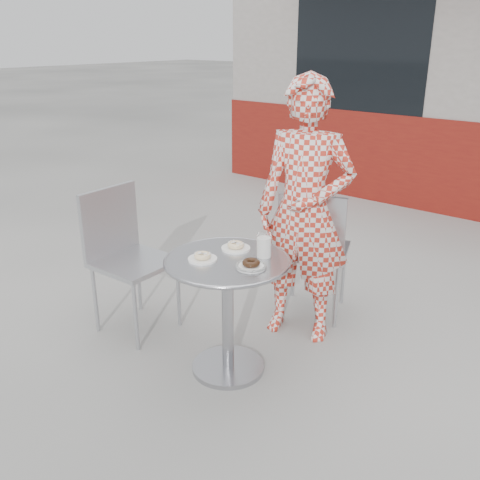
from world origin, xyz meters
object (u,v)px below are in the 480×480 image
Objects in this scene: bistro_table at (228,287)px; chair_left at (135,288)px; milk_cup at (264,246)px; chair_far at (313,275)px; plate_far at (236,246)px; plate_near at (203,257)px; seated_person at (305,212)px; plate_checker at (251,265)px.

chair_left is at bearing -178.53° from bistro_table.
chair_far is at bearing 99.92° from milk_cup.
plate_far is at bearing -80.18° from chair_left.
plate_near is at bearing -132.82° from milk_cup.
chair_left reaches higher than plate_far.
chair_left is at bearing 173.85° from plate_near.
plate_near reaches higher than bistro_table.
bistro_table is at bearing -131.26° from milk_cup.
chair_left is at bearing -169.35° from milk_cup.
chair_left is (-0.77, -0.02, -0.24)m from bistro_table.
chair_left is 0.84m from plate_far.
seated_person is at bearing 75.15° from plate_far.
seated_person reaches higher than chair_far.
chair_left reaches higher than bistro_table.
bistro_table is 0.77× the size of chair_far.
chair_left is at bearing -159.40° from seated_person.
chair_far reaches higher than milk_cup.
milk_cup is at bearing 48.74° from bistro_table.
chair_left is 1.02m from plate_checker.
seated_person is at bearing -55.04° from chair_left.
seated_person is 10.39× the size of plate_near.
bistro_table is 0.93m from chair_far.
plate_near is at bearing 62.55° from chair_far.
chair_far is 0.89m from milk_cup.
milk_cup is (0.19, 0.01, 0.04)m from plate_far.
chair_left is at bearing 27.88° from chair_far.
plate_far is (-0.13, -0.49, -0.10)m from seated_person.
plate_far is (-0.06, -0.76, 0.43)m from chair_far.
plate_checker is (0.17, -0.00, 0.18)m from bistro_table.
bistro_table is at bearing -113.77° from seated_person.
plate_near is at bearing -98.67° from chair_left.
bistro_table is 4.44× the size of plate_near.
seated_person is at bearing 76.81° from plate_near.
bistro_table is at bearing 44.80° from plate_near.
plate_far and plate_checker have the same top height.
chair_far is (0.00, 0.89, -0.25)m from bistro_table.
seated_person is 10.11× the size of plate_checker.
bistro_table is 4.28× the size of plate_far.
milk_cup is (0.13, 0.15, 0.23)m from bistro_table.
bistro_table is at bearing 67.94° from chair_far.
chair_left is 5.70× the size of plate_far.
plate_checker is (0.93, 0.02, 0.42)m from chair_left.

